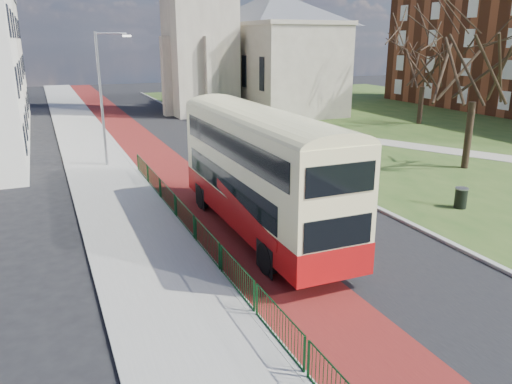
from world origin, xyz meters
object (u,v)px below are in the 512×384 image
streetlamp (103,92)px  bus (260,167)px  winter_tree_near (480,46)px  litter_bin (461,198)px  winter_tree_far (425,57)px

streetlamp → bus: (4.15, -14.16, -1.79)m
winter_tree_near → litter_bin: bearing=-136.5°
bus → litter_bin: bus is taller
streetlamp → litter_bin: streetlamp is taller
streetlamp → bus: size_ratio=0.68×
litter_bin → bus: bearing=174.7°
streetlamp → winter_tree_near: (20.16, -9.33, 2.69)m
winter_tree_near → litter_bin: 10.74m
streetlamp → winter_tree_far: size_ratio=0.91×
bus → winter_tree_far: 31.87m
bus → litter_bin: (9.95, -0.92, -2.27)m
streetlamp → bus: bearing=-73.7°
winter_tree_near → litter_bin: size_ratio=10.64×
bus → winter_tree_far: bearing=38.3°
bus → winter_tree_far: winter_tree_far is taller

